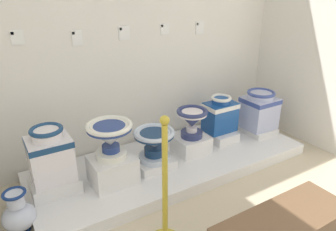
{
  "coord_description": "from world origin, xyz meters",
  "views": [
    {
      "loc": [
        0.17,
        -0.24,
        1.79
      ],
      "look_at": [
        1.64,
        2.18,
        0.6
      ],
      "focal_mm": 33.82,
      "sensor_mm": 36.0,
      "label": 1
    }
  ],
  "objects": [
    {
      "name": "plinth_block_leftmost",
      "position": [
        1.45,
        2.11,
        0.16
      ],
      "size": [
        0.37,
        0.28,
        0.08
      ],
      "primitive_type": "cube",
      "color": "white",
      "rests_on": "display_platform"
    },
    {
      "name": "antique_toilet_tall_cobalt",
      "position": [
        1.94,
        2.18,
        0.49
      ],
      "size": [
        0.32,
        0.32,
        0.31
      ],
      "color": "navy",
      "rests_on": "plinth_block_tall_cobalt"
    },
    {
      "name": "info_placard_first",
      "position": [
        0.49,
        2.71,
        1.37
      ],
      "size": [
        0.1,
        0.01,
        0.12
      ],
      "color": "white"
    },
    {
      "name": "info_placard_second",
      "position": [
        0.99,
        2.71,
        1.33
      ],
      "size": [
        0.1,
        0.01,
        0.15
      ],
      "color": "white"
    },
    {
      "name": "wall_back",
      "position": [
        1.7,
        2.75,
        1.54
      ],
      "size": [
        3.59,
        0.06,
        3.08
      ],
      "primitive_type": "cube",
      "color": "white",
      "rests_on": "ground_plane"
    },
    {
      "name": "plinth_block_tall_cobalt",
      "position": [
        1.94,
        2.18,
        0.2
      ],
      "size": [
        0.35,
        0.31,
        0.18
      ],
      "primitive_type": "cube",
      "color": "white",
      "rests_on": "display_platform"
    },
    {
      "name": "antique_toilet_pale_glazed",
      "position": [
        1.01,
        2.1,
        0.58
      ],
      "size": [
        0.4,
        0.4,
        0.33
      ],
      "color": "white",
      "rests_on": "plinth_block_pale_glazed"
    },
    {
      "name": "antique_toilet_central_ornate",
      "position": [
        2.9,
        2.17,
        0.42
      ],
      "size": [
        0.37,
        0.34,
        0.45
      ],
      "color": "#B4BCE0",
      "rests_on": "plinth_block_central_ornate"
    },
    {
      "name": "info_placard_fifth",
      "position": [
        2.39,
        2.71,
        1.32
      ],
      "size": [
        0.11,
        0.01,
        0.14
      ],
      "color": "white"
    },
    {
      "name": "plinth_block_squat_floral",
      "position": [
        2.38,
        2.26,
        0.17
      ],
      "size": [
        0.29,
        0.39,
        0.11
      ],
      "primitive_type": "cube",
      "color": "white",
      "rests_on": "display_platform"
    },
    {
      "name": "antique_toilet_leftmost",
      "position": [
        1.45,
        2.11,
        0.4
      ],
      "size": [
        0.4,
        0.4,
        0.31
      ],
      "color": "silver",
      "rests_on": "plinth_block_leftmost"
    },
    {
      "name": "plinth_block_broad_patterned",
      "position": [
        0.53,
        2.23,
        0.18
      ],
      "size": [
        0.4,
        0.32,
        0.12
      ],
      "primitive_type": "cube",
      "color": "white",
      "rests_on": "display_platform"
    },
    {
      "name": "antique_toilet_squat_floral",
      "position": [
        2.38,
        2.26,
        0.43
      ],
      "size": [
        0.36,
        0.25,
        0.41
      ],
      "color": "#184791",
      "rests_on": "plinth_block_squat_floral"
    },
    {
      "name": "antique_toilet_broad_patterned",
      "position": [
        0.53,
        2.23,
        0.48
      ],
      "size": [
        0.35,
        0.31,
        0.48
      ],
      "color": "white",
      "rests_on": "plinth_block_broad_patterned"
    },
    {
      "name": "info_placard_third",
      "position": [
        1.46,
        2.71,
        1.33
      ],
      "size": [
        0.12,
        0.01,
        0.14
      ],
      "color": "white"
    },
    {
      "name": "decorative_vase_companion",
      "position": [
        0.2,
        2.0,
        0.16
      ],
      "size": [
        0.25,
        0.25,
        0.36
      ],
      "color": "navy",
      "rests_on": "ground_plane"
    },
    {
      "name": "display_platform",
      "position": [
        1.7,
        2.18,
        0.06
      ],
      "size": [
        2.84,
        1.05,
        0.12
      ],
      "primitive_type": "cube",
      "color": "white",
      "rests_on": "ground_plane"
    },
    {
      "name": "stanchion_post_near_left",
      "position": [
        1.09,
        1.32,
        0.32
      ],
      "size": [
        0.24,
        0.24,
        1.03
      ],
      "color": "gold",
      "rests_on": "ground_plane"
    },
    {
      "name": "plinth_block_pale_glazed",
      "position": [
        1.01,
        2.1,
        0.24
      ],
      "size": [
        0.39,
        0.34,
        0.25
      ],
      "primitive_type": "cube",
      "color": "white",
      "rests_on": "display_platform"
    },
    {
      "name": "plinth_block_central_ornate",
      "position": [
        2.9,
        2.17,
        0.15
      ],
      "size": [
        0.34,
        0.39,
        0.06
      ],
      "primitive_type": "cube",
      "color": "white",
      "rests_on": "display_platform"
    },
    {
      "name": "info_placard_fourth",
      "position": [
        1.93,
        2.71,
        1.34
      ],
      "size": [
        0.1,
        0.01,
        0.11
      ],
      "color": "white"
    }
  ]
}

